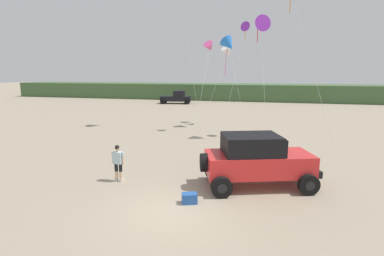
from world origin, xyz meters
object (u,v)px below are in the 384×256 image
at_px(distant_pickup, 177,97).
at_px(kite_pink_ribbon, 260,25).
at_px(jeep, 257,159).
at_px(kite_red_delta, 227,52).
at_px(kite_blue_swept, 210,47).
at_px(kite_white_parafoil, 229,45).
at_px(kite_orange_streamer, 247,28).
at_px(cooler_box, 189,198).
at_px(person_watching, 118,161).

bearing_deg(distant_pickup, kite_pink_ribbon, -59.67).
relative_size(jeep, kite_red_delta, 0.69).
bearing_deg(kite_pink_ribbon, kite_red_delta, 115.78).
relative_size(kite_blue_swept, kite_pink_ribbon, 0.84).
relative_size(kite_white_parafoil, kite_orange_streamer, 0.87).
xyz_separation_m(cooler_box, kite_blue_swept, (-1.81, 13.70, 6.55)).
bearing_deg(cooler_box, person_watching, 137.88).
xyz_separation_m(kite_white_parafoil, kite_blue_swept, (-1.31, -1.87, -0.32)).
relative_size(cooler_box, kite_white_parafoil, 0.07).
height_order(kite_orange_streamer, kite_blue_swept, kite_orange_streamer).
height_order(kite_white_parafoil, kite_pink_ribbon, kite_pink_ribbon).
bearing_deg(cooler_box, kite_orange_streamer, 66.48).
bearing_deg(distant_pickup, cooler_box, -72.55).
xyz_separation_m(kite_orange_streamer, kite_blue_swept, (-2.66, -3.57, -1.88)).
distance_m(kite_blue_swept, kite_pink_ribbon, 4.50).
xyz_separation_m(jeep, cooler_box, (-2.37, -2.27, -1.01)).
distance_m(cooler_box, distant_pickup, 34.88).
relative_size(cooler_box, kite_pink_ribbon, 0.06).
xyz_separation_m(kite_white_parafoil, kite_orange_streamer, (1.35, 1.70, 1.55)).
height_order(jeep, distant_pickup, jeep).
bearing_deg(person_watching, kite_white_parafoil, 77.48).
bearing_deg(person_watching, jeep, 8.03).
distance_m(distant_pickup, kite_white_parafoil, 21.22).
bearing_deg(kite_orange_streamer, jeep, -84.22).
xyz_separation_m(distant_pickup, kite_orange_streamer, (11.31, -16.00, 7.68)).
xyz_separation_m(jeep, kite_blue_swept, (-4.18, 11.42, 5.54)).
bearing_deg(person_watching, kite_orange_streamer, 74.19).
height_order(person_watching, cooler_box, person_watching).
relative_size(person_watching, distant_pickup, 0.35).
distance_m(kite_red_delta, kite_blue_swept, 4.41).
distance_m(distant_pickup, kite_red_delta, 18.88).
xyz_separation_m(cooler_box, distant_pickup, (-10.46, 33.27, 0.75)).
height_order(cooler_box, distant_pickup, distant_pickup).
relative_size(jeep, person_watching, 3.00).
relative_size(distant_pickup, kite_red_delta, 0.66).
bearing_deg(distant_pickup, person_watching, -77.91).
xyz_separation_m(jeep, kite_white_parafoil, (-2.86, 13.29, 5.87)).
bearing_deg(kite_blue_swept, kite_red_delta, 78.14).
xyz_separation_m(person_watching, kite_red_delta, (2.73, 16.58, 5.67)).
height_order(kite_blue_swept, kite_pink_ribbon, kite_pink_ribbon).
relative_size(kite_red_delta, kite_orange_streamer, 0.80).
distance_m(kite_white_parafoil, kite_blue_swept, 2.31).
distance_m(person_watching, kite_red_delta, 17.74).
bearing_deg(kite_white_parafoil, person_watching, -102.52).
height_order(jeep, cooler_box, jeep).
height_order(jeep, kite_red_delta, kite_red_delta).
relative_size(jeep, kite_pink_ribbon, 0.57).
distance_m(cooler_box, kite_pink_ribbon, 14.34).
height_order(person_watching, kite_orange_streamer, kite_orange_streamer).
distance_m(jeep, kite_pink_ribbon, 11.75).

